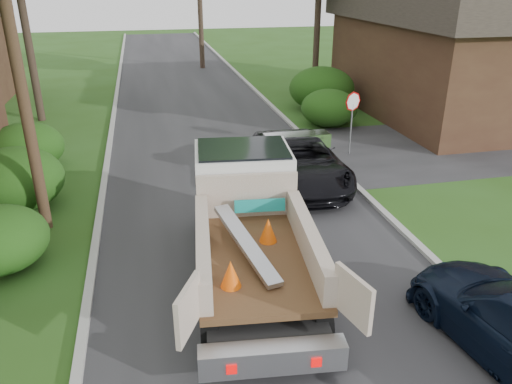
{
  "coord_description": "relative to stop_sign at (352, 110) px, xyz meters",
  "views": [
    {
      "loc": [
        -2.51,
        -8.44,
        6.52
      ],
      "look_at": [
        0.17,
        3.43,
        1.2
      ],
      "focal_mm": 35.0,
      "sensor_mm": 36.0,
      "label": 1
    }
  ],
  "objects": [
    {
      "name": "ground",
      "position": [
        -5.2,
        -9.0,
        -1.78
      ],
      "size": [
        120.0,
        120.0,
        0.0
      ],
      "primitive_type": "plane",
      "color": "#274B15",
      "rests_on": "ground"
    },
    {
      "name": "road",
      "position": [
        -5.2,
        1.0,
        -1.77
      ],
      "size": [
        8.0,
        90.0,
        0.02
      ],
      "primitive_type": "cube",
      "color": "#28282B",
      "rests_on": "ground"
    },
    {
      "name": "side_street",
      "position": [
        6.8,
        0.0,
        -1.77
      ],
      "size": [
        16.0,
        7.0,
        0.02
      ],
      "primitive_type": "cube",
      "color": "#28282B",
      "rests_on": "ground"
    },
    {
      "name": "curb_left",
      "position": [
        -9.3,
        1.0,
        -1.72
      ],
      "size": [
        0.2,
        90.0,
        0.12
      ],
      "primitive_type": "cube",
      "color": "#9E9E99",
      "rests_on": "ground"
    },
    {
      "name": "curb_right",
      "position": [
        -1.1,
        1.0,
        -1.72
      ],
      "size": [
        0.2,
        90.0,
        0.12
      ],
      "primitive_type": "cube",
      "color": "#9E9E99",
      "rests_on": "ground"
    },
    {
      "name": "stop_sign",
      "position": [
        0.0,
        0.0,
        0.0
      ],
      "size": [
        0.71,
        0.32,
        2.48
      ],
      "color": "slate",
      "rests_on": "ground"
    },
    {
      "name": "utility_pole",
      "position": [
        -10.68,
        -4.02,
        3.4
      ],
      "size": [
        2.42,
        1.25,
        10.0
      ],
      "color": "#382619",
      "rests_on": "ground"
    },
    {
      "name": "house_right",
      "position": [
        7.8,
        5.0,
        1.38
      ],
      "size": [
        9.72,
        12.96,
        6.2
      ],
      "rotation": [
        0.0,
        0.0,
        1.57
      ],
      "color": "#3C2318",
      "rests_on": "ground"
    },
    {
      "name": "hedge_left_b",
      "position": [
        -11.7,
        -2.5,
        -0.84
      ],
      "size": [
        2.86,
        2.86,
        1.87
      ],
      "primitive_type": "ellipsoid",
      "color": "#1B400E",
      "rests_on": "ground"
    },
    {
      "name": "hedge_left_c",
      "position": [
        -12.0,
        1.0,
        -0.93
      ],
      "size": [
        2.6,
        2.6,
        1.7
      ],
      "primitive_type": "ellipsoid",
      "color": "#1B400E",
      "rests_on": "ground"
    },
    {
      "name": "hedge_right_a",
      "position": [
        0.6,
        4.0,
        -0.93
      ],
      "size": [
        2.6,
        2.6,
        1.7
      ],
      "primitive_type": "ellipsoid",
      "color": "#1B400E",
      "rests_on": "ground"
    },
    {
      "name": "hedge_right_b",
      "position": [
        1.3,
        7.0,
        -0.67
      ],
      "size": [
        3.38,
        3.38,
        2.21
      ],
      "primitive_type": "ellipsoid",
      "color": "#1B400E",
      "rests_on": "ground"
    },
    {
      "name": "flatbed_truck",
      "position": [
        -5.55,
        -6.96,
        -0.4
      ],
      "size": [
        3.46,
        6.93,
        2.53
      ],
      "rotation": [
        0.0,
        0.0,
        -0.11
      ],
      "color": "black",
      "rests_on": "ground"
    },
    {
      "name": "black_pickup",
      "position": [
        -2.8,
        -2.36,
        -0.99
      ],
      "size": [
        2.95,
        5.78,
        1.57
      ],
      "primitive_type": "imported",
      "rotation": [
        0.0,
        0.0,
        -0.06
      ],
      "color": "black",
      "rests_on": "ground"
    }
  ]
}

